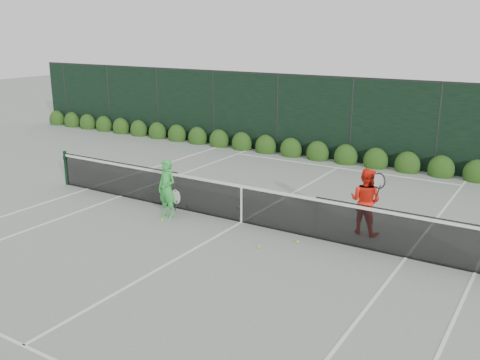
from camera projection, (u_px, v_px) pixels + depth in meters
The scene contains 8 objects.
ground at pixel (241, 222), 13.44m from camera, with size 80.00×80.00×0.00m, color gray.
tennis_net at pixel (241, 202), 13.31m from camera, with size 12.90×0.10×1.07m.
player_woman at pixel (167, 189), 13.64m from camera, with size 0.65×0.44×1.51m.
player_man at pixel (365, 201), 12.54m from camera, with size 0.92×0.69×1.59m.
court_lines at pixel (241, 222), 13.44m from camera, with size 11.03×23.83×0.01m.
windscreen_fence at pixel (171, 192), 10.81m from camera, with size 32.00×21.07×3.06m.
hedge_row at pixel (346, 157), 19.22m from camera, with size 31.66×0.65×0.94m.
tennis_balls at pixel (217, 219), 13.58m from camera, with size 4.22×2.10×0.07m.
Camera 1 is at (6.64, -10.75, 4.71)m, focal length 40.00 mm.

